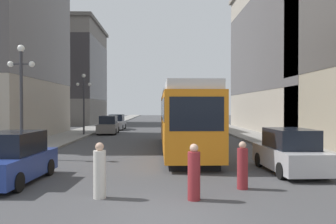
{
  "coord_description": "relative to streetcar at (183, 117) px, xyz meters",
  "views": [
    {
      "loc": [
        0.02,
        -8.1,
        2.73
      ],
      "look_at": [
        0.41,
        11.24,
        2.43
      ],
      "focal_mm": 35.48,
      "sensor_mm": 36.0,
      "label": 1
    }
  ],
  "objects": [
    {
      "name": "lamp_post_left_near",
      "position": [
        -8.62,
        -3.39,
        1.83
      ],
      "size": [
        1.41,
        0.36,
        5.79
      ],
      "color": "#333338",
      "rests_on": "sidewalk_left"
    },
    {
      "name": "sidewalk_right",
      "position": [
        6.94,
        27.35,
        -2.03
      ],
      "size": [
        3.37,
        120.0,
        0.15
      ],
      "primitive_type": "cube",
      "color": "gray",
      "rests_on": "ground"
    },
    {
      "name": "streetcar",
      "position": [
        0.0,
        0.0,
        0.0
      ],
      "size": [
        2.76,
        15.05,
        3.89
      ],
      "rotation": [
        0.0,
        0.0,
        0.01
      ],
      "color": "black",
      "rests_on": "ground"
    },
    {
      "name": "pedestrian_crossing_near",
      "position": [
        -3.2,
        -10.87,
        -1.32
      ],
      "size": [
        0.37,
        0.37,
        1.67
      ],
      "rotation": [
        0.0,
        0.0,
        4.48
      ],
      "color": "beige",
      "rests_on": "ground"
    },
    {
      "name": "pedestrian_on_sidewalk",
      "position": [
        -0.41,
        -11.12,
        -1.33
      ],
      "size": [
        0.37,
        0.37,
        1.65
      ],
      "rotation": [
        0.0,
        0.0,
        5.34
      ],
      "color": "maroon",
      "rests_on": "ground"
    },
    {
      "name": "building_left_midblock",
      "position": [
        -17.04,
        33.27,
        6.1
      ],
      "size": [
        11.9,
        15.21,
        15.99
      ],
      "color": "slate",
      "rests_on": "ground"
    },
    {
      "name": "building_right_corner",
      "position": [
        15.27,
        14.87,
        7.04
      ],
      "size": [
        13.89,
        23.96,
        17.8
      ],
      "color": "#A89E8E",
      "rests_on": "ground"
    },
    {
      "name": "sidewalk_left",
      "position": [
        -9.71,
        27.35,
        -2.03
      ],
      "size": [
        3.37,
        120.0,
        0.15
      ],
      "primitive_type": "cube",
      "color": "gray",
      "rests_on": "ground"
    },
    {
      "name": "lamp_post_left_far",
      "position": [
        -8.62,
        10.44,
        1.76
      ],
      "size": [
        1.41,
        0.36,
        5.67
      ],
      "color": "#333338",
      "rests_on": "sidewalk_left"
    },
    {
      "name": "parked_car_left_near",
      "position": [
        -6.72,
        19.12,
        -1.26
      ],
      "size": [
        1.91,
        4.79,
        1.82
      ],
      "rotation": [
        0.0,
        0.0,
        0.01
      ],
      "color": "black",
      "rests_on": "ground"
    },
    {
      "name": "pedestrian_crossing_far",
      "position": [
        1.33,
        -9.85,
        -1.36
      ],
      "size": [
        0.35,
        0.35,
        1.58
      ],
      "rotation": [
        0.0,
        0.0,
        1.77
      ],
      "color": "maroon",
      "rests_on": "ground"
    },
    {
      "name": "ground_plane",
      "position": [
        -1.38,
        -12.65,
        -2.1
      ],
      "size": [
        200.0,
        200.0,
        0.0
      ],
      "primitive_type": "plane",
      "color": "#424244"
    },
    {
      "name": "parked_car_left_mid",
      "position": [
        -6.72,
        -8.75,
        -1.26
      ],
      "size": [
        2.04,
        4.32,
        1.82
      ],
      "rotation": [
        0.0,
        0.0,
        -0.05
      ],
      "color": "black",
      "rests_on": "ground"
    },
    {
      "name": "parked_car_left_far",
      "position": [
        -6.72,
        12.95,
        -1.26
      ],
      "size": [
        2.01,
        4.7,
        1.82
      ],
      "rotation": [
        0.0,
        0.0,
        0.04
      ],
      "color": "black",
      "rests_on": "ground"
    },
    {
      "name": "parked_car_right_far",
      "position": [
        3.96,
        -7.13,
        -1.26
      ],
      "size": [
        1.97,
        4.27,
        1.82
      ],
      "rotation": [
        0.0,
        0.0,
        3.17
      ],
      "color": "black",
      "rests_on": "ground"
    },
    {
      "name": "transit_bus",
      "position": [
        3.21,
        18.19,
        -0.15
      ],
      "size": [
        2.92,
        12.09,
        3.45
      ],
      "rotation": [
        0.0,
        0.0,
        0.03
      ],
      "color": "black",
      "rests_on": "ground"
    }
  ]
}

